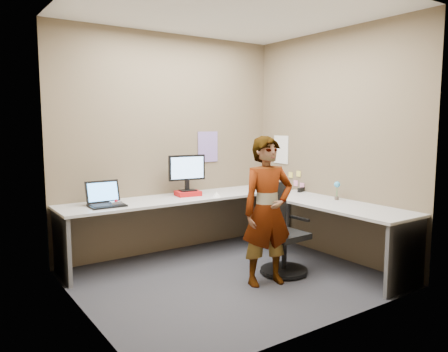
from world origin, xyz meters
TOP-DOWN VIEW (x-y plane):
  - ground at (0.00, 0.00)m, footprint 3.00×3.00m
  - wall_back at (0.00, 1.30)m, footprint 3.00×0.00m
  - wall_right at (1.50, 0.00)m, footprint 0.00×2.70m
  - wall_left at (-1.50, 0.00)m, footprint 0.00×2.70m
  - ceiling at (0.00, 0.00)m, footprint 3.00×3.00m
  - desk at (0.44, 0.39)m, footprint 2.98×2.58m
  - paper_ream at (0.08, 1.01)m, footprint 0.32×0.25m
  - monitor at (0.08, 1.03)m, footprint 0.46×0.16m
  - laptop at (-0.97, 0.96)m, footprint 0.37×0.31m
  - trackball_mouse at (-0.87, 0.90)m, footprint 0.12×0.08m
  - origami at (0.33, 0.75)m, footprint 0.10×0.10m
  - stapler at (1.44, 0.44)m, footprint 0.15×0.09m
  - flower at (1.36, -0.22)m, footprint 0.07×0.07m
  - calendar_purple at (0.55, 1.29)m, footprint 0.30×0.01m
  - calendar_white at (1.49, 0.90)m, footprint 0.01×0.28m
  - sticky_note_a at (1.49, 0.55)m, footprint 0.01×0.07m
  - sticky_note_b at (1.49, 0.60)m, footprint 0.01×0.07m
  - sticky_note_c at (1.49, 0.48)m, footprint 0.01×0.07m
  - sticky_note_d at (1.49, 0.70)m, footprint 0.01×0.07m
  - office_chair at (0.57, -0.14)m, footprint 0.50×0.50m
  - person at (0.24, -0.31)m, footprint 0.61×0.47m

SIDE VIEW (x-z plane):
  - ground at x=0.00m, z-range 0.00..0.00m
  - office_chair at x=0.57m, z-range -0.09..0.86m
  - desk at x=0.44m, z-range 0.22..0.95m
  - person at x=0.24m, z-range 0.00..1.49m
  - trackball_mouse at x=-0.87m, z-range 0.72..0.79m
  - stapler at x=1.44m, z-range 0.73..0.78m
  - paper_ream at x=0.08m, z-range 0.73..0.79m
  - origami at x=0.33m, z-range 0.73..0.79m
  - laptop at x=-0.97m, z-range 0.67..0.93m
  - sticky_note_c at x=1.49m, z-range 0.76..0.84m
  - sticky_note_b at x=1.49m, z-range 0.78..0.86m
  - flower at x=1.36m, z-range 0.77..0.98m
  - sticky_note_d at x=1.49m, z-range 0.88..0.96m
  - sticky_note_a at x=1.49m, z-range 0.91..0.99m
  - monitor at x=0.08m, z-range 0.83..1.27m
  - calendar_white at x=1.49m, z-range 1.06..1.44m
  - calendar_purple at x=0.55m, z-range 1.10..1.50m
  - wall_back at x=0.00m, z-range -0.15..2.85m
  - wall_right at x=1.50m, z-range 0.00..2.70m
  - wall_left at x=-1.50m, z-range 0.00..2.70m
  - ceiling at x=0.00m, z-range 2.70..2.70m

